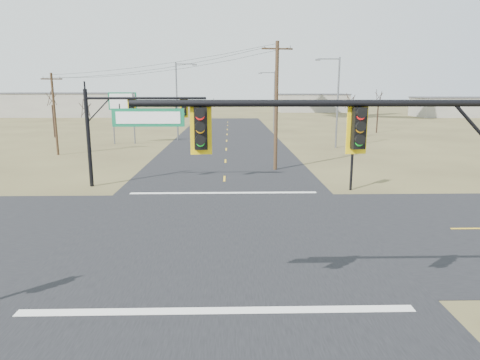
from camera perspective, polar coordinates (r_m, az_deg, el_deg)
name	(u,v)px	position (r m, az deg, el deg)	size (l,w,h in m)	color
ground	(221,231)	(20.39, -2.50, -6.80)	(320.00, 320.00, 0.00)	olive
road_ew	(221,231)	(20.39, -2.50, -6.78)	(160.00, 14.00, 0.02)	black
road_ns	(221,231)	(20.39, -2.50, -6.77)	(14.00, 160.00, 0.02)	black
stop_bar_near	(217,311)	(13.50, -3.13, -16.99)	(12.00, 0.40, 0.01)	silver
stop_bar_far	(224,193)	(27.59, -2.20, -1.72)	(12.00, 0.40, 0.01)	silver
mast_arm_near	(365,152)	(11.46, 16.31, 3.56)	(10.34, 0.47, 6.83)	black
mast_arm_far	(134,117)	(29.85, -14.01, 8.22)	(8.83, 0.44, 6.59)	black
pedestal_signal_ne	(354,145)	(28.78, 14.90, 4.56)	(0.67, 0.57, 4.13)	black
utility_pole_near	(276,105)	(35.17, 4.86, 9.93)	(2.51, 0.50, 10.29)	#412F1C
utility_pole_far	(54,113)	(47.17, -23.50, 8.25)	(1.98, 0.48, 8.16)	#412F1C
highway_sign	(123,108)	(54.24, -15.34, 9.28)	(3.29, 0.55, 6.22)	slate
streetlight_a	(336,98)	(49.91, 12.67, 10.65)	(2.81, 0.36, 10.04)	slate
streetlight_b	(273,98)	(67.37, 4.42, 10.80)	(2.59, 0.41, 9.26)	slate
streetlight_c	(178,97)	(56.95, -8.21, 10.89)	(2.77, 0.32, 9.94)	slate
bare_tree_a	(85,108)	(48.85, -19.93, 9.00)	(2.56, 2.56, 5.83)	black
bare_tree_b	(51,98)	(64.90, -23.84, 10.01)	(3.10, 3.10, 6.82)	black
bare_tree_c	(350,101)	(59.98, 14.52, 10.16)	(3.24, 3.24, 6.42)	black
bare_tree_d	(379,96)	(69.39, 18.02, 10.57)	(3.12, 3.12, 6.87)	black
warehouse_left	(68,105)	(116.60, -21.95, 9.27)	(28.00, 14.00, 5.50)	gray
warehouse_mid	(312,103)	(131.68, 9.55, 10.07)	(20.00, 12.00, 5.00)	gray
warehouse_right	(453,107)	(117.79, 26.57, 8.65)	(18.00, 10.00, 4.50)	gray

